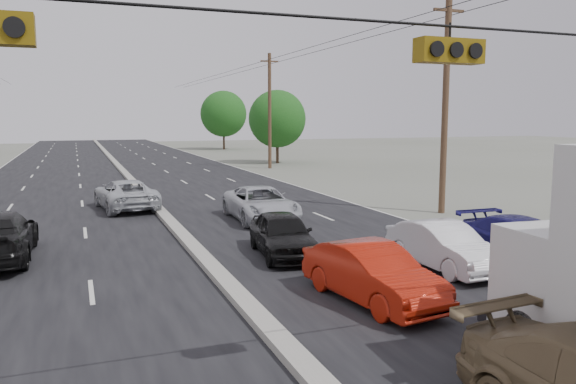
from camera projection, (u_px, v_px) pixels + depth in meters
name	position (u px, v px, depth m)	size (l,w,h in m)	color
road_surface	(137.00, 188.00, 36.09)	(20.00, 160.00, 0.02)	black
center_median	(137.00, 186.00, 36.07)	(0.50, 160.00, 0.20)	gray
utility_pole_right_b	(445.00, 104.00, 25.92)	(1.60, 0.30, 10.00)	#422D1E
utility_pole_right_c	(270.00, 110.00, 49.08)	(1.60, 0.30, 10.00)	#422D1E
traffic_signals	(444.00, 48.00, 8.06)	(25.00, 0.30, 0.54)	black
tree_right_mid	(277.00, 119.00, 54.69)	(5.60, 5.60, 7.14)	#382619
tree_right_far	(223.00, 114.00, 78.12)	(6.40, 6.40, 8.16)	#382619
red_sedan	(372.00, 274.00, 13.64)	(1.50, 4.30, 1.42)	#A91A0A
queue_car_a	(283.00, 235.00, 18.24)	(1.68, 4.19, 1.43)	black
queue_car_b	(443.00, 247.00, 16.64)	(1.46, 4.20, 1.38)	white
queue_car_c	(261.00, 204.00, 24.48)	(2.42, 5.25, 1.46)	#B7B9C0
queue_car_d	(526.00, 243.00, 17.05)	(1.98, 4.87, 1.41)	#161158
oncoming_far	(126.00, 195.00, 27.48)	(2.42, 5.24, 1.46)	#B8BBC0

